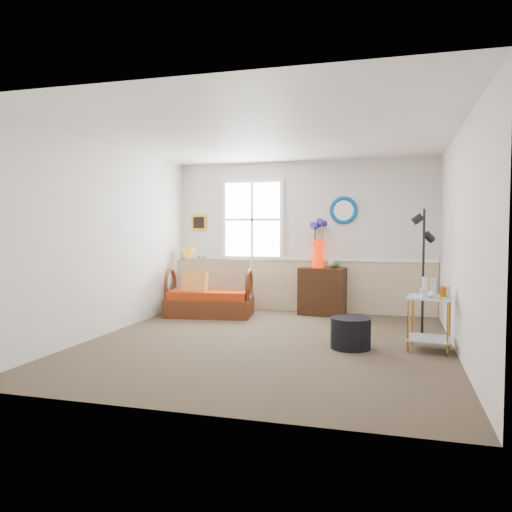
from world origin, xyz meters
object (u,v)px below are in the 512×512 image
(loveseat, at_px, (210,288))
(lamp_stand, at_px, (190,293))
(side_table, at_px, (429,324))
(ottoman, at_px, (351,333))
(cabinet, at_px, (322,291))
(floor_lamp, at_px, (423,272))

(loveseat, distance_m, lamp_stand, 0.78)
(lamp_stand, height_order, side_table, side_table)
(ottoman, bearing_deg, cabinet, 106.26)
(lamp_stand, xyz_separation_m, side_table, (3.92, -2.02, 0.03))
(loveseat, relative_size, side_table, 2.16)
(lamp_stand, distance_m, side_table, 4.41)
(cabinet, height_order, ottoman, cabinet)
(lamp_stand, bearing_deg, cabinet, 2.66)
(loveseat, distance_m, ottoman, 2.96)
(lamp_stand, relative_size, cabinet, 0.73)
(side_table, relative_size, ottoman, 1.33)
(lamp_stand, relative_size, side_table, 0.89)
(loveseat, distance_m, side_table, 3.68)
(lamp_stand, height_order, ottoman, lamp_stand)
(loveseat, relative_size, lamp_stand, 2.42)
(lamp_stand, distance_m, floor_lamp, 4.09)
(side_table, bearing_deg, lamp_stand, 152.69)
(cabinet, height_order, side_table, cabinet)
(lamp_stand, xyz_separation_m, cabinet, (2.35, 0.11, 0.11))
(loveseat, xyz_separation_m, lamp_stand, (-0.57, 0.50, -0.17))
(ottoman, bearing_deg, floor_lamp, 49.29)
(loveseat, bearing_deg, cabinet, 10.95)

